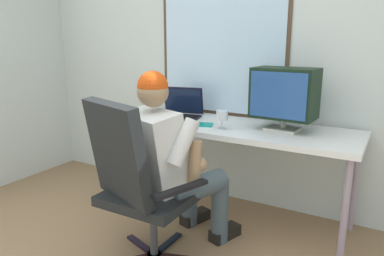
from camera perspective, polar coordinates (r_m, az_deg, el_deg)
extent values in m
cube|color=silver|center=(3.05, 9.45, 14.07)|extent=(4.45, 0.06, 2.83)
cube|color=#4C3828|center=(3.12, 4.66, 11.97)|extent=(1.15, 0.01, 1.09)
cube|color=silver|center=(3.11, 4.63, 11.97)|extent=(1.09, 0.02, 1.03)
cylinder|color=gray|center=(3.09, -10.01, -5.96)|extent=(0.04, 0.04, 0.71)
cylinder|color=gray|center=(2.45, 22.83, -12.25)|extent=(0.04, 0.04, 0.71)
cylinder|color=gray|center=(3.47, -4.58, -3.54)|extent=(0.04, 0.04, 0.71)
cylinder|color=gray|center=(2.92, 24.18, -8.13)|extent=(0.04, 0.04, 0.71)
cube|color=white|center=(2.76, 6.78, -0.02)|extent=(1.81, 0.64, 0.04)
cube|color=black|center=(2.64, -7.94, -17.75)|extent=(0.30, 0.14, 0.02)
cube|color=black|center=(2.64, -3.88, -17.68)|extent=(0.05, 0.30, 0.02)
cylinder|color=black|center=(2.54, -5.93, -19.17)|extent=(0.10, 0.10, 0.02)
cylinder|color=#3F3F44|center=(2.43, -6.05, -15.06)|extent=(0.05, 0.05, 0.39)
cube|color=black|center=(2.34, -6.19, -10.37)|extent=(0.53, 0.53, 0.06)
cube|color=black|center=(2.10, -11.63, -3.85)|extent=(0.53, 0.31, 0.59)
cube|color=black|center=(2.08, -1.67, -9.56)|extent=(0.17, 0.37, 0.02)
cube|color=black|center=(2.51, -10.04, -5.57)|extent=(0.17, 0.37, 0.02)
cylinder|color=#415058|center=(2.35, 0.80, -9.30)|extent=(0.28, 0.45, 0.15)
cylinder|color=#415058|center=(2.58, 4.35, -12.80)|extent=(0.12, 0.12, 0.46)
cube|color=black|center=(2.71, 5.20, -16.05)|extent=(0.17, 0.26, 0.08)
cylinder|color=#415058|center=(2.58, -4.02, -7.20)|extent=(0.28, 0.45, 0.15)
cylinder|color=#415058|center=(2.79, -0.43, -10.64)|extent=(0.12, 0.12, 0.46)
cube|color=black|center=(2.91, 0.50, -13.77)|extent=(0.17, 0.26, 0.08)
cube|color=silver|center=(2.26, -5.92, -3.67)|extent=(0.45, 0.40, 0.52)
sphere|color=#A17D57|center=(2.18, -6.16, 5.71)|extent=(0.19, 0.19, 0.19)
sphere|color=#D04612|center=(2.17, -6.18, 6.50)|extent=(0.19, 0.19, 0.19)
cylinder|color=silver|center=(2.09, -1.36, -2.29)|extent=(0.16, 0.24, 0.29)
cylinder|color=#A17D57|center=(2.19, 0.45, -5.33)|extent=(0.10, 0.11, 0.26)
sphere|color=#A17D57|center=(2.23, 1.20, -5.75)|extent=(0.09, 0.09, 0.09)
cylinder|color=silver|center=(2.44, -8.04, -0.13)|extent=(0.14, 0.20, 0.29)
cylinder|color=#A17D57|center=(2.53, -5.34, -0.65)|extent=(0.10, 0.12, 0.27)
sphere|color=#A17D57|center=(2.56, -3.73, 1.09)|extent=(0.09, 0.09, 0.09)
cube|color=beige|center=(2.68, 14.02, -0.13)|extent=(0.23, 0.19, 0.02)
cylinder|color=beige|center=(2.67, 14.08, 0.83)|extent=(0.04, 0.04, 0.07)
cube|color=black|center=(2.63, 14.34, 5.34)|extent=(0.45, 0.29, 0.35)
cube|color=#264C8C|center=(2.51, 13.30, 5.00)|extent=(0.39, 0.03, 0.31)
cube|color=black|center=(2.99, -2.27, 1.66)|extent=(0.38, 0.31, 0.02)
cube|color=black|center=(2.99, -2.27, 1.85)|extent=(0.35, 0.27, 0.00)
cube|color=black|center=(3.10, -1.34, 4.38)|extent=(0.35, 0.13, 0.23)
cube|color=#0F1933|center=(3.09, -1.40, 4.32)|extent=(0.32, 0.11, 0.20)
cylinder|color=silver|center=(2.64, 4.70, -0.12)|extent=(0.07, 0.07, 0.00)
cylinder|color=silver|center=(2.63, 4.71, 0.56)|extent=(0.01, 0.01, 0.06)
cylinder|color=silver|center=(2.62, 4.74, 1.97)|extent=(0.09, 0.09, 0.07)
cylinder|color=#55091C|center=(2.62, 4.73, 1.43)|extent=(0.08, 0.08, 0.02)
cube|color=#0E9284|center=(2.75, 1.82, 0.54)|extent=(0.18, 0.17, 0.01)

